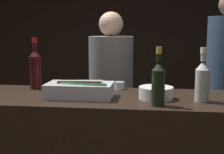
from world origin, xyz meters
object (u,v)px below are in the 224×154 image
object	(u,v)px
candle_votive	(120,85)
person_blond_tee	(111,96)
white_wine_bottle	(202,79)
red_wine_bottle_tall	(35,68)
ice_bin_with_bottles	(80,89)
champagne_bottle	(158,82)
bowl_white	(156,92)

from	to	relation	value
candle_votive	person_blond_tee	distance (m)	0.57
white_wine_bottle	red_wine_bottle_tall	world-z (taller)	red_wine_bottle_tall
ice_bin_with_bottles	person_blond_tee	xyz separation A→B (m)	(0.09, 0.82, -0.22)
red_wine_bottle_tall	champagne_bottle	xyz separation A→B (m)	(0.85, -0.39, -0.02)
bowl_white	white_wine_bottle	xyz separation A→B (m)	(0.27, -0.04, 0.09)
candle_votive	person_blond_tee	size ratio (longest dim) A/B	0.04
red_wine_bottle_tall	bowl_white	bearing A→B (deg)	-14.59
bowl_white	champagne_bottle	distance (m)	0.20
bowl_white	candle_votive	size ratio (longest dim) A/B	2.95
ice_bin_with_bottles	champagne_bottle	world-z (taller)	champagne_bottle
red_wine_bottle_tall	person_blond_tee	world-z (taller)	person_blond_tee
ice_bin_with_bottles	champagne_bottle	size ratio (longest dim) A/B	1.25
ice_bin_with_bottles	red_wine_bottle_tall	distance (m)	0.46
candle_votive	red_wine_bottle_tall	distance (m)	0.61
candle_votive	person_blond_tee	xyz separation A→B (m)	(-0.13, 0.52, -0.19)
candle_votive	champagne_bottle	size ratio (longest dim) A/B	0.22
candle_votive	red_wine_bottle_tall	xyz separation A→B (m)	(-0.59, -0.06, 0.13)
bowl_white	champagne_bottle	world-z (taller)	champagne_bottle
person_blond_tee	bowl_white	bearing A→B (deg)	-76.61
candle_votive	bowl_white	bearing A→B (deg)	-48.20
bowl_white	champagne_bottle	size ratio (longest dim) A/B	0.64
bowl_white	person_blond_tee	size ratio (longest dim) A/B	0.13
red_wine_bottle_tall	champagne_bottle	bearing A→B (deg)	-24.70
candle_votive	white_wine_bottle	size ratio (longest dim) A/B	0.22
ice_bin_with_bottles	candle_votive	xyz separation A→B (m)	(0.22, 0.30, -0.03)
white_wine_bottle	champagne_bottle	xyz separation A→B (m)	(-0.26, -0.13, 0.00)
candle_votive	person_blond_tee	world-z (taller)	person_blond_tee
person_blond_tee	candle_votive	bearing A→B (deg)	-88.18
bowl_white	white_wine_bottle	distance (m)	0.29
champagne_bottle	person_blond_tee	xyz separation A→B (m)	(-0.39, 0.97, -0.30)
white_wine_bottle	red_wine_bottle_tall	xyz separation A→B (m)	(-1.11, 0.26, 0.02)
white_wine_bottle	champagne_bottle	distance (m)	0.29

